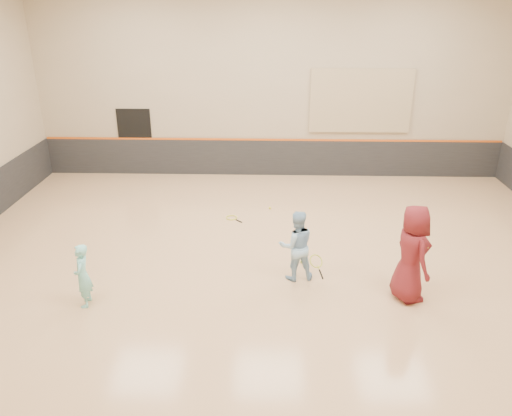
{
  "coord_description": "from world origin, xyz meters",
  "views": [
    {
      "loc": [
        -0.04,
        -9.92,
        5.55
      ],
      "look_at": [
        -0.34,
        0.4,
        1.15
      ],
      "focal_mm": 35.0,
      "sensor_mm": 36.0,
      "label": 1
    }
  ],
  "objects_px": {
    "instructor": "(296,246)",
    "young_man": "(412,254)",
    "spare_racket": "(232,217)",
    "girl": "(83,276)"
  },
  "relations": [
    {
      "from": "young_man",
      "to": "spare_racket",
      "type": "relative_size",
      "value": 2.88
    },
    {
      "from": "instructor",
      "to": "young_man",
      "type": "distance_m",
      "value": 2.29
    },
    {
      "from": "instructor",
      "to": "young_man",
      "type": "relative_size",
      "value": 0.78
    },
    {
      "from": "girl",
      "to": "young_man",
      "type": "bearing_deg",
      "value": 86.87
    },
    {
      "from": "instructor",
      "to": "spare_racket",
      "type": "relative_size",
      "value": 2.24
    },
    {
      "from": "young_man",
      "to": "instructor",
      "type": "bearing_deg",
      "value": 57.78
    },
    {
      "from": "young_man",
      "to": "spare_racket",
      "type": "distance_m",
      "value": 5.4
    },
    {
      "from": "young_man",
      "to": "spare_racket",
      "type": "bearing_deg",
      "value": 30.44
    },
    {
      "from": "spare_racket",
      "to": "young_man",
      "type": "bearing_deg",
      "value": -44.78
    },
    {
      "from": "girl",
      "to": "instructor",
      "type": "bearing_deg",
      "value": 98.13
    }
  ]
}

